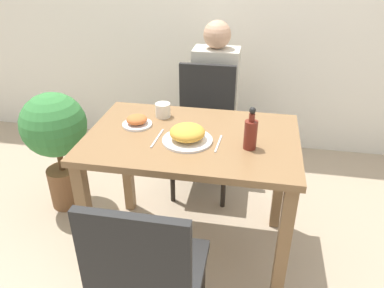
{
  "coord_description": "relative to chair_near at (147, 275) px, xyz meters",
  "views": [
    {
      "loc": [
        0.31,
        -1.68,
        1.67
      ],
      "look_at": [
        0.0,
        0.0,
        0.73
      ],
      "focal_mm": 35.0,
      "sensor_mm": 36.0,
      "label": 1
    }
  ],
  "objects": [
    {
      "name": "fork_utensil",
      "position": [
        -0.12,
        0.64,
        0.26
      ],
      "size": [
        0.02,
        0.2,
        0.0
      ],
      "rotation": [
        0.0,
        0.0,
        1.52
      ],
      "color": "silver",
      "rests_on": "dining_table"
    },
    {
      "name": "ground_plane",
      "position": [
        0.05,
        0.7,
        -0.52
      ],
      "size": [
        16.0,
        16.0,
        0.0
      ],
      "primitive_type": "plane",
      "color": "tan"
    },
    {
      "name": "dining_table",
      "position": [
        0.05,
        0.7,
        0.14
      ],
      "size": [
        1.09,
        0.72,
        0.78
      ],
      "color": "olive",
      "rests_on": "ground_plane"
    },
    {
      "name": "spoon_utensil",
      "position": [
        0.2,
        0.64,
        0.26
      ],
      "size": [
        0.02,
        0.17,
        0.0
      ],
      "rotation": [
        0.0,
        0.0,
        1.51
      ],
      "color": "silver",
      "rests_on": "dining_table"
    },
    {
      "name": "sauce_bottle",
      "position": [
        0.35,
        0.63,
        0.34
      ],
      "size": [
        0.06,
        0.06,
        0.21
      ],
      "color": "maroon",
      "rests_on": "dining_table"
    },
    {
      "name": "chair_far",
      "position": [
        0.01,
        1.4,
        0.0
      ],
      "size": [
        0.42,
        0.42,
        0.91
      ],
      "color": "black",
      "rests_on": "ground_plane"
    },
    {
      "name": "drink_cup",
      "position": [
        -0.15,
        0.9,
        0.3
      ],
      "size": [
        0.09,
        0.09,
        0.08
      ],
      "color": "silver",
      "rests_on": "dining_table"
    },
    {
      "name": "food_plate",
      "position": [
        0.04,
        0.64,
        0.3
      ],
      "size": [
        0.25,
        0.25,
        0.09
      ],
      "color": "white",
      "rests_on": "dining_table"
    },
    {
      "name": "person_figure",
      "position": [
        0.04,
        1.71,
        0.06
      ],
      "size": [
        0.34,
        0.22,
        1.17
      ],
      "color": "#2D3347",
      "rests_on": "ground_plane"
    },
    {
      "name": "side_plate",
      "position": [
        -0.26,
        0.76,
        0.29
      ],
      "size": [
        0.16,
        0.16,
        0.06
      ],
      "color": "white",
      "rests_on": "dining_table"
    },
    {
      "name": "chair_near",
      "position": [
        0.0,
        0.0,
        0.0
      ],
      "size": [
        0.42,
        0.42,
        0.91
      ],
      "rotation": [
        0.0,
        0.0,
        3.14
      ],
      "color": "black",
      "rests_on": "ground_plane"
    },
    {
      "name": "potted_plant_left",
      "position": [
        -0.9,
        0.98,
        0.03
      ],
      "size": [
        0.42,
        0.42,
        0.83
      ],
      "color": "brown",
      "rests_on": "ground_plane"
    }
  ]
}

